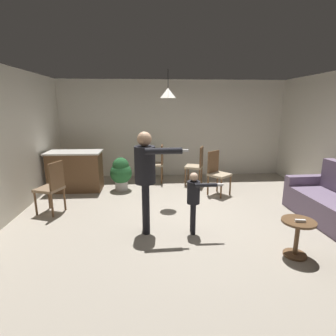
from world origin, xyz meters
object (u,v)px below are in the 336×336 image
object	(u,v)px
person_child	(194,196)
dining_chair_by_counter	(217,171)
potted_plant_corner	(121,172)
side_table_by_couch	(297,234)
kitchen_counter	(76,171)
dining_chair_near_wall	(197,164)
spare_remote_on_table	(300,221)
person_adult	(146,171)
dining_chair_centre_back	(158,162)
dining_chair_spare	(52,186)

from	to	relation	value
person_child	dining_chair_by_counter	size ratio (longest dim) A/B	1.00
potted_plant_corner	side_table_by_couch	bearing A→B (deg)	-49.16
kitchen_counter	dining_chair_near_wall	distance (m)	2.99
kitchen_counter	person_child	world-z (taller)	person_child
person_child	spare_remote_on_table	world-z (taller)	person_child
person_adult	spare_remote_on_table	distance (m)	2.27
side_table_by_couch	spare_remote_on_table	distance (m)	0.22
dining_chair_by_counter	dining_chair_centre_back	world-z (taller)	same
dining_chair_centre_back	spare_remote_on_table	world-z (taller)	dining_chair_centre_back
kitchen_counter	side_table_by_couch	size ratio (longest dim) A/B	2.42
kitchen_counter	person_child	size ratio (longest dim) A/B	1.25
person_adult	dining_chair_near_wall	xyz separation A→B (m)	(1.25, 2.52, -0.46)
person_child	dining_chair_centre_back	world-z (taller)	person_child
potted_plant_corner	spare_remote_on_table	bearing A→B (deg)	-49.70
dining_chair_by_counter	dining_chair_centre_back	distance (m)	1.73
spare_remote_on_table	dining_chair_spare	bearing A→B (deg)	154.74
person_child	dining_chair_spare	xyz separation A→B (m)	(-2.52, 0.98, -0.08)
potted_plant_corner	spare_remote_on_table	world-z (taller)	potted_plant_corner
person_adult	side_table_by_couch	bearing A→B (deg)	64.61
dining_chair_spare	spare_remote_on_table	xyz separation A→B (m)	(3.80, -1.79, -0.01)
dining_chair_spare	dining_chair_centre_back	bearing A→B (deg)	-26.14
person_child	potted_plant_corner	bearing A→B (deg)	-148.46
dining_chair_centre_back	dining_chair_near_wall	bearing A→B (deg)	-103.89
dining_chair_by_counter	potted_plant_corner	world-z (taller)	dining_chair_by_counter
person_adult	dining_chair_centre_back	size ratio (longest dim) A/B	1.63
dining_chair_near_wall	potted_plant_corner	xyz separation A→B (m)	(-1.89, -0.30, -0.10)
person_child	dining_chair_near_wall	distance (m)	2.68
dining_chair_near_wall	dining_chair_spare	distance (m)	3.45
person_child	potted_plant_corner	distance (m)	2.71
side_table_by_couch	dining_chair_near_wall	size ratio (longest dim) A/B	0.52
kitchen_counter	dining_chair_centre_back	size ratio (longest dim) A/B	1.26
spare_remote_on_table	person_child	bearing A→B (deg)	147.59
dining_chair_near_wall	dining_chair_centre_back	distance (m)	1.05
kitchen_counter	dining_chair_spare	bearing A→B (deg)	-92.09
person_adult	potted_plant_corner	bearing A→B (deg)	-166.09
dining_chair_centre_back	dining_chair_spare	xyz separation A→B (m)	(-2.04, -2.00, 0.00)
kitchen_counter	potted_plant_corner	bearing A→B (deg)	-3.17
dining_chair_near_wall	person_adult	bearing A→B (deg)	172.97
dining_chair_centre_back	spare_remote_on_table	size ratio (longest dim) A/B	7.69
spare_remote_on_table	dining_chair_by_counter	bearing A→B (deg)	99.21
dining_chair_by_counter	potted_plant_corner	size ratio (longest dim) A/B	1.25
person_adult	spare_remote_on_table	size ratio (longest dim) A/B	12.52
side_table_by_couch	person_adult	size ratio (longest dim) A/B	0.32
person_child	potted_plant_corner	size ratio (longest dim) A/B	1.25
kitchen_counter	dining_chair_by_counter	distance (m)	3.35
person_child	dining_chair_spare	size ratio (longest dim) A/B	1.00
side_table_by_couch	dining_chair_by_counter	xyz separation A→B (m)	(-0.44, 2.63, 0.22)
dining_chair_centre_back	dining_chair_spare	bearing A→B (deg)	140.29
dining_chair_centre_back	dining_chair_by_counter	bearing A→B (deg)	-124.35
dining_chair_centre_back	potted_plant_corner	distance (m)	1.12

